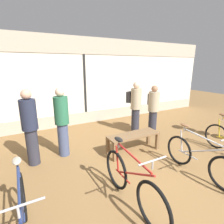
# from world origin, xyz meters

# --- Properties ---
(ground_plane) EXTENTS (24.00, 24.00, 0.00)m
(ground_plane) POSITION_xyz_m (0.00, 0.00, 0.00)
(ground_plane) COLOR olive
(shop_back_wall) EXTENTS (12.00, 0.08, 3.20)m
(shop_back_wall) POSITION_xyz_m (0.00, 4.17, 1.64)
(shop_back_wall) COLOR #B2A893
(shop_back_wall) RESTS_ON ground_plane
(bicycle_far_left) EXTENTS (0.46, 1.78, 1.03)m
(bicycle_far_left) POSITION_xyz_m (-2.37, -0.13, 0.39)
(bicycle_far_left) COLOR black
(bicycle_far_left) RESTS_ON ground_plane
(bicycle_left) EXTENTS (0.46, 1.72, 1.04)m
(bicycle_left) POSITION_xyz_m (-0.83, -0.16, 0.39)
(bicycle_left) COLOR black
(bicycle_left) RESTS_ON ground_plane
(bicycle_right) EXTENTS (0.46, 1.71, 1.02)m
(bicycle_right) POSITION_xyz_m (0.84, -0.17, 0.37)
(bicycle_right) COLOR black
(bicycle_right) RESTS_ON ground_plane
(display_bench) EXTENTS (1.40, 0.44, 0.49)m
(display_bench) POSITION_xyz_m (0.25, 1.30, 0.40)
(display_bench) COLOR brown
(display_bench) RESTS_ON ground_plane
(customer_near_rack) EXTENTS (0.46, 0.56, 1.71)m
(customer_near_rack) POSITION_xyz_m (1.07, 2.39, 0.93)
(customer_near_rack) COLOR #2D2D38
(customer_near_rack) RESTS_ON ground_plane
(customer_by_window) EXTENTS (0.46, 0.56, 1.61)m
(customer_by_window) POSITION_xyz_m (1.52, 2.04, 0.86)
(customer_by_window) COLOR #2D2D38
(customer_by_window) RESTS_ON ground_plane
(customer_mid_floor) EXTENTS (0.43, 0.43, 1.72)m
(customer_mid_floor) POSITION_xyz_m (-1.39, 2.00, 0.91)
(customer_mid_floor) COLOR #424C6B
(customer_mid_floor) RESTS_ON ground_plane
(customer_near_bench) EXTENTS (0.44, 0.44, 1.74)m
(customer_near_bench) POSITION_xyz_m (-2.10, 1.91, 0.91)
(customer_near_bench) COLOR #2D2D38
(customer_near_bench) RESTS_ON ground_plane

